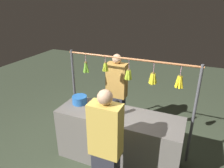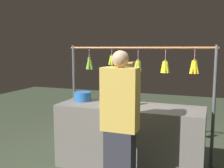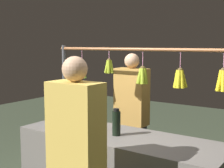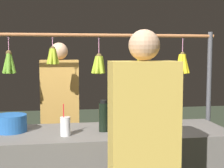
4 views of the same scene
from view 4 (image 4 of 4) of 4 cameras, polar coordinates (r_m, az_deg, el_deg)
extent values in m
cylinder|color=#4C4C51|center=(3.31, 16.29, -5.98)|extent=(0.04, 0.04, 1.67)
cylinder|color=#9E6038|center=(2.95, -2.30, 8.42)|extent=(2.16, 0.03, 0.03)
torus|color=black|center=(3.14, 12.16, 7.80)|extent=(0.04, 0.01, 0.04)
cylinder|color=pink|center=(3.14, 12.14, 6.41)|extent=(0.01, 0.01, 0.15)
sphere|color=brown|center=(3.14, 12.11, 5.05)|extent=(0.05, 0.05, 0.05)
cylinder|color=yellow|center=(3.13, 11.53, 3.42)|extent=(0.07, 0.04, 0.18)
cylinder|color=yellow|center=(3.11, 11.85, 3.40)|extent=(0.06, 0.06, 0.19)
cylinder|color=yellow|center=(3.12, 12.44, 3.39)|extent=(0.05, 0.08, 0.19)
cylinder|color=yellow|center=(3.14, 12.63, 3.40)|extent=(0.08, 0.05, 0.19)
cylinder|color=yellow|center=(3.16, 12.48, 3.42)|extent=(0.06, 0.04, 0.18)
cylinder|color=yellow|center=(3.17, 12.00, 3.43)|extent=(0.05, 0.08, 0.18)
cylinder|color=yellow|center=(3.16, 11.64, 3.43)|extent=(0.05, 0.06, 0.18)
torus|color=black|center=(3.02, 5.19, 7.99)|extent=(0.04, 0.01, 0.04)
cylinder|color=pink|center=(3.02, 5.17, 6.39)|extent=(0.01, 0.01, 0.17)
sphere|color=brown|center=(3.02, 5.16, 4.82)|extent=(0.05, 0.05, 0.05)
cylinder|color=gold|center=(3.01, 4.57, 3.26)|extent=(0.06, 0.04, 0.17)
cylinder|color=gold|center=(2.99, 4.95, 3.24)|extent=(0.05, 0.06, 0.17)
cylinder|color=gold|center=(2.99, 5.34, 3.24)|extent=(0.04, 0.06, 0.17)
cylinder|color=gold|center=(3.01, 5.73, 3.25)|extent=(0.06, 0.05, 0.17)
cylinder|color=gold|center=(3.05, 5.56, 3.28)|extent=(0.07, 0.06, 0.17)
cylinder|color=gold|center=(3.05, 5.13, 3.28)|extent=(0.04, 0.07, 0.17)
cylinder|color=gold|center=(3.04, 4.67, 3.28)|extent=(0.06, 0.07, 0.17)
torus|color=black|center=(2.95, -2.35, 8.07)|extent=(0.04, 0.01, 0.04)
cylinder|color=pink|center=(2.95, -2.34, 6.43)|extent=(0.01, 0.01, 0.17)
sphere|color=brown|center=(2.95, -2.33, 4.82)|extent=(0.05, 0.05, 0.05)
cylinder|color=#96B027|center=(2.95, -2.90, 3.31)|extent=(0.08, 0.04, 0.16)
cylinder|color=#96B027|center=(2.93, -2.54, 3.30)|extent=(0.06, 0.07, 0.16)
cylinder|color=#96B027|center=(2.93, -1.97, 3.30)|extent=(0.06, 0.07, 0.16)
cylinder|color=#96B027|center=(2.96, -1.76, 3.32)|extent=(0.06, 0.04, 0.16)
cylinder|color=#96B027|center=(2.98, -2.09, 3.34)|extent=(0.05, 0.06, 0.16)
cylinder|color=#96B027|center=(2.98, -2.66, 3.33)|extent=(0.06, 0.07, 0.16)
torus|color=black|center=(2.94, -10.27, 8.01)|extent=(0.04, 0.01, 0.04)
cylinder|color=pink|center=(2.93, -10.25, 7.01)|extent=(0.01, 0.01, 0.10)
sphere|color=brown|center=(2.93, -10.24, 6.05)|extent=(0.04, 0.04, 0.04)
cylinder|color=#9EB227|center=(2.93, -10.70, 4.70)|extent=(0.06, 0.03, 0.14)
cylinder|color=#9EB227|center=(2.91, -10.49, 4.70)|extent=(0.05, 0.06, 0.14)
cylinder|color=#9EB227|center=(2.91, -9.98, 4.71)|extent=(0.04, 0.05, 0.14)
cylinder|color=#9EB227|center=(2.93, -9.74, 4.72)|extent=(0.06, 0.03, 0.14)
cylinder|color=#9EB227|center=(2.95, -9.91, 4.72)|extent=(0.05, 0.05, 0.14)
cylinder|color=#9EB227|center=(2.95, -10.44, 4.71)|extent=(0.04, 0.05, 0.14)
torus|color=black|center=(2.97, -17.52, 7.81)|extent=(0.04, 0.02, 0.04)
cylinder|color=pink|center=(2.97, -17.48, 6.44)|extent=(0.01, 0.01, 0.14)
sphere|color=brown|center=(2.96, -17.44, 5.10)|extent=(0.05, 0.05, 0.05)
cylinder|color=#67A02D|center=(2.97, -17.77, 3.41)|extent=(0.08, 0.04, 0.18)
cylinder|color=#67A02D|center=(2.95, -17.49, 3.40)|extent=(0.04, 0.07, 0.18)
cylinder|color=#67A02D|center=(2.96, -17.02, 3.43)|extent=(0.08, 0.04, 0.18)
cylinder|color=#67A02D|center=(2.99, -17.34, 3.43)|extent=(0.04, 0.06, 0.18)
cylinder|color=black|center=(2.56, -1.47, -5.79)|extent=(0.07, 0.07, 0.22)
cylinder|color=black|center=(2.54, -1.47, -3.07)|extent=(0.05, 0.05, 0.02)
cylinder|color=#2661B0|center=(2.68, -17.14, -6.51)|extent=(0.25, 0.25, 0.13)
cylinder|color=silver|center=(2.46, -8.10, -7.29)|extent=(0.07, 0.07, 0.14)
cylinder|color=red|center=(2.45, -8.37, -6.19)|extent=(0.01, 0.03, 0.24)
cube|color=#2D2D38|center=(3.49, -8.87, -13.05)|extent=(0.30, 0.20, 0.75)
cube|color=#BF8C3F|center=(3.33, -9.05, -1.51)|extent=(0.38, 0.20, 0.66)
sphere|color=tan|center=(3.31, -9.15, 5.63)|extent=(0.17, 0.17, 0.17)
cube|color=gold|center=(1.88, 5.47, -6.24)|extent=(0.38, 0.21, 0.67)
sphere|color=tan|center=(1.84, 5.59, 6.70)|extent=(0.17, 0.17, 0.17)
camera|label=1|loc=(1.68, 86.54, 38.98)|focal=33.27mm
camera|label=2|loc=(1.58, 112.88, 3.53)|focal=42.89mm
camera|label=3|loc=(1.91, 77.18, 7.65)|focal=51.68mm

